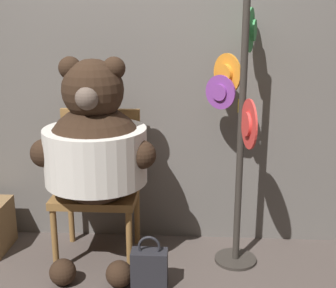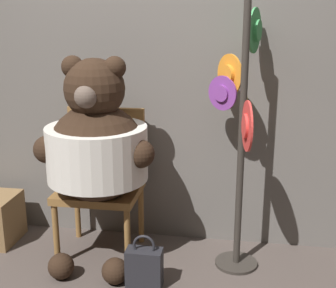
{
  "view_description": "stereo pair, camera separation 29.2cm",
  "coord_description": "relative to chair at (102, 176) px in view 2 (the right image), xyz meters",
  "views": [
    {
      "loc": [
        0.36,
        -2.53,
        1.63
      ],
      "look_at": [
        0.2,
        0.28,
        0.82
      ],
      "focal_mm": 50.0,
      "sensor_mm": 36.0,
      "label": 1
    },
    {
      "loc": [
        0.65,
        -2.5,
        1.63
      ],
      "look_at": [
        0.2,
        0.28,
        0.82
      ],
      "focal_mm": 50.0,
      "sensor_mm": 36.0,
      "label": 2
    }
  ],
  "objects": [
    {
      "name": "wall_back",
      "position": [
        0.28,
        0.29,
        0.81
      ],
      "size": [
        8.0,
        0.1,
        2.69
      ],
      "color": "#66605B",
      "rests_on": "ground_plane"
    },
    {
      "name": "chair",
      "position": [
        0.0,
        0.0,
        0.0
      ],
      "size": [
        0.54,
        0.46,
        0.99
      ],
      "color": "olive",
      "rests_on": "ground_plane"
    },
    {
      "name": "ground_plane",
      "position": [
        0.28,
        -0.4,
        -0.54
      ],
      "size": [
        14.0,
        14.0,
        0.0
      ],
      "primitive_type": "plane",
      "color": "#4C423D"
    },
    {
      "name": "handbag_on_ground",
      "position": [
        0.38,
        -0.44,
        -0.41
      ],
      "size": [
        0.22,
        0.11,
        0.34
      ],
      "color": "#232328",
      "rests_on": "ground_plane"
    },
    {
      "name": "hat_display_rack",
      "position": [
        0.92,
        -0.06,
        0.42
      ],
      "size": [
        0.36,
        0.62,
        1.69
      ],
      "color": "#332D28",
      "rests_on": "ground_plane"
    },
    {
      "name": "teddy_bear",
      "position": [
        0.02,
        -0.16,
        0.25
      ],
      "size": [
        0.78,
        0.69,
        1.36
      ],
      "color": "black",
      "rests_on": "ground_plane"
    }
  ]
}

